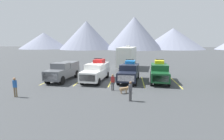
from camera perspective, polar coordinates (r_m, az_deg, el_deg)
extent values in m
plane|color=#3F4244|center=(20.60, -0.47, -4.01)|extent=(240.00, 240.00, 0.00)
cube|color=#595B60|center=(22.23, -15.57, -0.80)|extent=(2.53, 5.86, 0.99)
cube|color=#595B60|center=(20.38, -18.29, -0.30)|extent=(2.02, 1.78, 0.08)
cube|color=#595B60|center=(21.65, -16.29, 1.24)|extent=(1.97, 1.66, 0.75)
cube|color=slate|center=(21.13, -17.05, 1.11)|extent=(1.73, 0.39, 0.55)
cube|color=#595B60|center=(23.46, -13.92, 1.79)|extent=(2.17, 2.80, 0.62)
cube|color=silver|center=(19.82, -19.33, -2.06)|extent=(1.65, 0.23, 0.70)
cylinder|color=black|center=(20.24, -15.78, -3.23)|extent=(0.38, 0.98, 0.95)
cylinder|color=black|center=(21.13, -20.09, -2.93)|extent=(0.38, 0.98, 0.95)
cylinder|color=black|center=(23.65, -11.42, -1.26)|extent=(0.38, 0.98, 0.95)
cylinder|color=black|center=(24.41, -15.28, -1.07)|extent=(0.38, 0.98, 0.95)
cube|color=white|center=(21.22, -5.32, -1.16)|extent=(2.66, 6.08, 1.00)
cube|color=white|center=(19.15, -7.24, -0.71)|extent=(2.14, 1.85, 0.08)
cube|color=white|center=(20.58, -5.79, 0.91)|extent=(2.09, 1.73, 0.70)
cube|color=slate|center=(20.00, -6.33, 0.75)|extent=(1.82, 0.39, 0.52)
cube|color=white|center=(22.60, -4.14, 1.56)|extent=(2.29, 2.91, 0.59)
cube|color=silver|center=(18.51, -8.02, -2.63)|extent=(1.75, 0.24, 0.70)
cylinder|color=black|center=(19.18, -4.38, -3.82)|extent=(0.36, 0.83, 0.80)
cylinder|color=black|center=(19.79, -9.66, -3.51)|extent=(0.36, 0.83, 0.80)
cylinder|color=black|center=(22.96, -1.54, -1.58)|extent=(0.36, 0.83, 0.80)
cylinder|color=black|center=(23.48, -6.04, -1.38)|extent=(0.36, 0.83, 0.80)
cube|color=red|center=(22.53, -4.16, 2.87)|extent=(1.31, 1.84, 0.45)
cylinder|color=black|center=(21.84, -3.43, 2.66)|extent=(0.22, 0.46, 0.44)
cylinder|color=black|center=(22.10, -5.74, 2.71)|extent=(0.22, 0.46, 0.44)
cylinder|color=black|center=(22.98, -2.63, 3.00)|extent=(0.22, 0.46, 0.44)
cylinder|color=black|center=(23.24, -4.84, 3.05)|extent=(0.22, 0.46, 0.44)
cube|color=black|center=(22.03, -4.52, 3.70)|extent=(1.03, 0.19, 0.08)
cube|color=black|center=(20.93, 5.45, -1.33)|extent=(2.61, 5.55, 0.92)
cube|color=black|center=(18.95, 4.79, -0.91)|extent=(2.12, 1.70, 0.08)
cube|color=black|center=(20.32, 5.33, 0.70)|extent=(2.07, 1.59, 0.72)
cube|color=slate|center=(19.76, 5.14, 0.56)|extent=(1.82, 0.40, 0.53)
cube|color=black|center=(22.23, 5.92, 1.20)|extent=(2.26, 2.66, 0.53)
cube|color=silver|center=(18.34, 4.48, -2.71)|extent=(1.75, 0.24, 0.65)
cylinder|color=black|center=(19.16, 7.61, -3.79)|extent=(0.37, 0.89, 0.87)
cylinder|color=black|center=(19.39, 2.01, -3.55)|extent=(0.37, 0.89, 0.87)
cylinder|color=black|center=(22.72, 8.35, -1.72)|extent=(0.37, 0.89, 0.87)
cylinder|color=black|center=(22.91, 3.62, -1.54)|extent=(0.37, 0.89, 0.87)
cube|color=blue|center=(22.16, 5.94, 2.45)|extent=(1.29, 1.69, 0.45)
cylinder|color=black|center=(21.58, 7.01, 2.23)|extent=(0.22, 0.46, 0.44)
cylinder|color=black|center=(21.68, 4.57, 2.30)|extent=(0.22, 0.46, 0.44)
cylinder|color=black|center=(22.65, 7.26, 2.56)|extent=(0.22, 0.46, 0.44)
cylinder|color=black|center=(22.75, 4.93, 2.63)|extent=(0.22, 0.46, 0.44)
cube|color=black|center=(21.68, 5.83, 3.29)|extent=(1.03, 0.19, 0.08)
cube|color=#144723|center=(21.17, 15.05, -1.38)|extent=(2.48, 5.51, 0.93)
cube|color=#144723|center=(19.19, 15.39, -0.95)|extent=(2.00, 1.68, 0.08)
cube|color=#144723|center=(20.56, 15.21, 0.63)|extent=(1.95, 1.57, 0.71)
cube|color=slate|center=(20.01, 15.29, 0.49)|extent=(1.71, 0.38, 0.53)
cube|color=#144723|center=(22.47, 14.96, 1.17)|extent=(2.14, 2.64, 0.56)
cube|color=silver|center=(18.58, 15.44, -2.74)|extent=(1.64, 0.23, 0.65)
cylinder|color=black|center=(19.56, 17.85, -3.78)|extent=(0.38, 0.96, 0.94)
cylinder|color=black|center=(19.46, 12.63, -3.62)|extent=(0.38, 0.96, 0.94)
cylinder|color=black|center=(23.10, 16.99, -1.76)|extent=(0.38, 0.96, 0.94)
cylinder|color=black|center=(23.01, 12.57, -1.61)|extent=(0.38, 0.96, 0.94)
cube|color=yellow|center=(22.41, 15.01, 2.45)|extent=(1.22, 1.67, 0.45)
cylinder|color=black|center=(21.90, 16.21, 2.23)|extent=(0.22, 0.46, 0.44)
cylinder|color=black|center=(21.85, 13.94, 2.31)|extent=(0.22, 0.46, 0.44)
cylinder|color=black|center=(22.97, 16.03, 2.56)|extent=(0.22, 0.46, 0.44)
cylinder|color=black|center=(22.93, 13.86, 2.64)|extent=(0.22, 0.46, 0.44)
cube|color=black|center=(21.93, 15.11, 3.29)|extent=(0.97, 0.18, 0.08)
cube|color=gold|center=(23.21, -19.17, -2.99)|extent=(0.12, 5.50, 0.01)
cube|color=gold|center=(21.88, -10.18, -3.35)|extent=(0.12, 5.50, 0.01)
cube|color=gold|center=(21.14, -0.29, -3.64)|extent=(0.12, 5.50, 0.01)
cube|color=gold|center=(21.07, 9.99, -3.84)|extent=(0.12, 5.50, 0.01)
cube|color=gold|center=(21.66, 20.02, -3.91)|extent=(0.12, 5.50, 0.01)
cube|color=silver|center=(31.00, 4.87, 4.42)|extent=(3.40, 7.02, 3.13)
cube|color=#4C6B99|center=(31.21, 2.58, 4.77)|extent=(0.90, 6.41, 0.24)
cube|color=silver|center=(31.90, 5.21, 7.65)|extent=(0.69, 0.78, 0.30)
cube|color=#333333|center=(27.34, 3.49, 0.01)|extent=(0.28, 1.21, 0.12)
cylinder|color=black|center=(30.24, 6.74, 0.99)|extent=(0.32, 0.78, 0.76)
cylinder|color=black|center=(30.61, 2.46, 1.15)|extent=(0.32, 0.78, 0.76)
cylinder|color=black|center=(31.83, 7.11, 1.41)|extent=(0.32, 0.78, 0.76)
cylinder|color=black|center=(32.18, 3.04, 1.56)|extent=(0.32, 0.78, 0.76)
cylinder|color=#3F3F42|center=(17.26, -0.05, -5.28)|extent=(0.12, 0.12, 0.81)
cylinder|color=#3F3F42|center=(17.24, 0.50, -5.30)|extent=(0.12, 0.12, 0.81)
cube|color=maroon|center=(17.09, 0.23, -3.04)|extent=(0.24, 0.20, 0.57)
sphere|color=brown|center=(17.01, 0.23, -1.74)|extent=(0.22, 0.22, 0.22)
cylinder|color=maroon|center=(17.11, -0.20, -3.12)|extent=(0.09, 0.09, 0.52)
cylinder|color=maroon|center=(17.08, 0.66, -3.15)|extent=(0.09, 0.09, 0.52)
cylinder|color=#3F3F42|center=(14.43, 6.13, -8.28)|extent=(0.12, 0.12, 0.82)
cylinder|color=#3F3F42|center=(14.31, 5.70, -8.43)|extent=(0.12, 0.12, 0.82)
cube|color=#4C4C51|center=(14.17, 5.96, -5.65)|extent=(0.30, 0.30, 0.58)
sphere|color=brown|center=(14.07, 5.99, -4.07)|extent=(0.22, 0.22, 0.22)
cylinder|color=#4C4C51|center=(14.28, 6.31, -5.67)|extent=(0.10, 0.10, 0.52)
cylinder|color=#4C4C51|center=(14.08, 5.61, -5.87)|extent=(0.10, 0.10, 0.52)
cylinder|color=#726047|center=(17.33, -28.45, -6.30)|extent=(0.13, 0.13, 0.86)
cylinder|color=#726047|center=(17.42, -28.94, -6.27)|extent=(0.13, 0.13, 0.86)
cube|color=#2659A5|center=(17.20, -28.89, -3.92)|extent=(0.26, 0.21, 0.61)
sphere|color=#9E704C|center=(17.12, -29.00, -2.55)|extent=(0.23, 0.23, 0.23)
cylinder|color=#2659A5|center=(17.14, -28.49, -4.04)|extent=(0.10, 0.10, 0.55)
cylinder|color=#2659A5|center=(17.28, -29.27, -4.00)|extent=(0.10, 0.10, 0.55)
cube|color=olive|center=(16.33, 3.84, -6.09)|extent=(0.78, 0.61, 0.22)
sphere|color=olive|center=(16.50, 5.11, -5.62)|extent=(0.25, 0.25, 0.25)
cylinder|color=olive|center=(16.14, 2.54, -6.10)|extent=(0.16, 0.11, 0.20)
cylinder|color=olive|center=(16.60, 4.49, -6.80)|extent=(0.06, 0.06, 0.31)
cylinder|color=olive|center=(16.45, 4.79, -6.96)|extent=(0.06, 0.06, 0.31)
cylinder|color=olive|center=(16.37, 2.86, -7.02)|extent=(0.06, 0.06, 0.31)
cylinder|color=olive|center=(16.21, 3.15, -7.19)|extent=(0.06, 0.06, 0.31)
cone|color=gray|center=(116.66, -21.05, 8.85)|extent=(28.82, 28.82, 9.64)
cone|color=gray|center=(102.43, -8.20, 11.05)|extent=(30.11, 30.11, 15.64)
cone|color=gray|center=(99.08, 7.15, 11.69)|extent=(30.93, 30.93, 17.56)
cone|color=gray|center=(109.63, 19.03, 9.55)|extent=(35.18, 35.18, 11.89)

